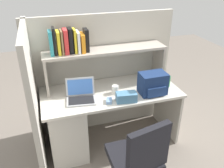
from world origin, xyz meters
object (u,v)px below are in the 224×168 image
object	(u,v)px
laptop	(81,95)
office_chair	(136,166)
computer_mouse	(109,101)
tissue_box	(126,97)
backpack	(153,84)
snack_canister	(166,81)
paper_cup	(115,89)

from	to	relation	value
laptop	office_chair	xyz separation A→B (m)	(0.35, -0.77, -0.39)
computer_mouse	tissue_box	distance (m)	0.19
backpack	computer_mouse	world-z (taller)	backpack
office_chair	snack_canister	bearing A→B (deg)	-143.63
tissue_box	office_chair	size ratio (longest dim) A/B	0.24
computer_mouse	tissue_box	world-z (taller)	tissue_box
laptop	snack_canister	size ratio (longest dim) A/B	2.62
office_chair	laptop	bearing A→B (deg)	-77.52
paper_cup	snack_canister	distance (m)	0.64
paper_cup	office_chair	size ratio (longest dim) A/B	0.10
paper_cup	tissue_box	bearing A→B (deg)	-72.75
snack_canister	office_chair	xyz separation A→B (m)	(-0.69, -0.78, -0.40)
laptop	office_chair	size ratio (longest dim) A/B	0.37
tissue_box	snack_canister	xyz separation A→B (m)	(0.58, 0.18, 0.02)
computer_mouse	office_chair	bearing A→B (deg)	-65.02
computer_mouse	tissue_box	bearing A→B (deg)	7.81
computer_mouse	snack_canister	world-z (taller)	snack_canister
tissue_box	office_chair	bearing A→B (deg)	-92.34
backpack	office_chair	world-z (taller)	backpack
backpack	computer_mouse	xyz separation A→B (m)	(-0.53, -0.04, -0.10)
backpack	snack_canister	distance (m)	0.26
computer_mouse	laptop	bearing A→B (deg)	170.70
paper_cup	laptop	bearing A→B (deg)	-176.82
snack_canister	office_chair	world-z (taller)	office_chair
office_chair	paper_cup	bearing A→B (deg)	-105.47
laptop	computer_mouse	distance (m)	0.32
laptop	backpack	distance (m)	0.82
office_chair	tissue_box	bearing A→B (deg)	-112.49
office_chair	backpack	bearing A→B (deg)	-136.28
laptop	computer_mouse	world-z (taller)	laptop
backpack	snack_canister	world-z (taller)	backpack
paper_cup	tissue_box	size ratio (longest dim) A/B	0.43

